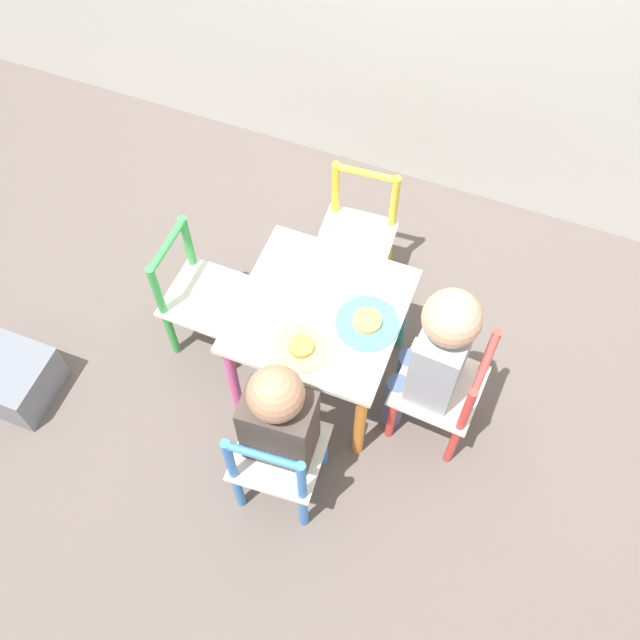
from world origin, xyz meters
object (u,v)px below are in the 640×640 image
Objects in this scene: child_right at (436,354)px; storage_bin at (17,380)px; chair_green at (201,297)px; chair_yellow at (356,238)px; kids_table at (320,322)px; chair_red at (445,390)px; chair_blue at (277,461)px; child_front at (281,420)px; plate_front at (301,348)px; plate_right at (367,323)px.

child_right reaches higher than storage_bin.
chair_green is at bearing -88.57° from child_right.
storage_bin is at bearing -140.18° from chair_yellow.
kids_table reaches higher than storage_bin.
chair_red is 0.57m from chair_blue.
chair_green reaches higher than storage_bin.
chair_green is at bearing -137.47° from chair_yellow.
chair_green is 0.84m from child_right.
child_front reaches higher than chair_blue.
plate_front is (-0.44, -0.12, 0.20)m from chair_red.
chair_green is 0.69m from storage_bin.
plate_front is (-0.15, -0.15, 0.00)m from plate_right.
storage_bin is (-0.94, -0.44, -0.28)m from kids_table.
child_front reaches higher than chair_red.
chair_red is at bearing 90.00° from child_right.
chair_blue and chair_yellow have the same top height.
child_right reaches higher than chair_yellow.
storage_bin is (-0.98, -0.00, -0.16)m from chair_blue.
chair_red is at bearing 15.80° from plate_front.
child_front is 4.23× the size of plate_front.
chair_blue is at bearing 90.00° from child_front.
chair_yellow is 0.51m from plate_right.
chair_yellow is 2.64× the size of plate_right.
plate_right is (0.18, -0.44, 0.20)m from chair_yellow.
kids_table is at bearing -90.00° from chair_red.
storage_bin is at bearing -4.06° from chair_blue.
chair_green reaches higher than plate_front.
chair_blue is 0.57m from child_right.
chair_yellow is at bearing -134.90° from child_right.
chair_blue is (-0.40, -0.41, 0.00)m from chair_red.
chair_red reaches higher than plate_right.
chair_blue reaches higher than storage_bin.
chair_yellow reaches higher than kids_table.
storage_bin is (-1.10, -0.44, -0.36)m from plate_right.
child_front is at bearing -89.84° from chair_yellow.
chair_blue is 0.72× the size of child_front.
chair_yellow is at bearing -42.53° from chair_green.
plate_right is at bearing -109.65° from chair_blue.
kids_table is 0.45m from chair_red.
child_right is at bearing -90.00° from chair_red.
chair_red and chair_green have the same top height.
kids_table is 0.98× the size of chair_green.
kids_table is 2.58× the size of plate_right.
plate_front is (-0.38, -0.13, 0.00)m from child_right.
kids_table is at bearing 24.81° from storage_bin.
chair_red is 2.09× the size of storage_bin.
chair_green is 0.62m from plate_right.
chair_blue is at bearing -105.52° from plate_right.
child_front reaches higher than chair_green.
storage_bin is at bearing -68.87° from child_right.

